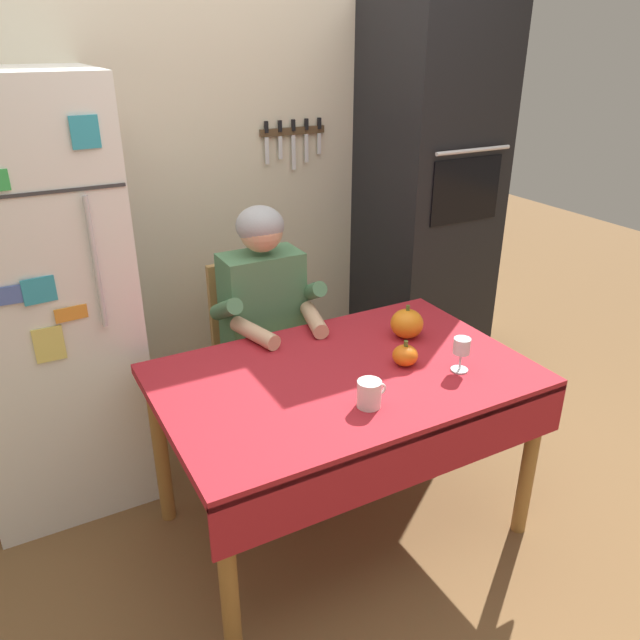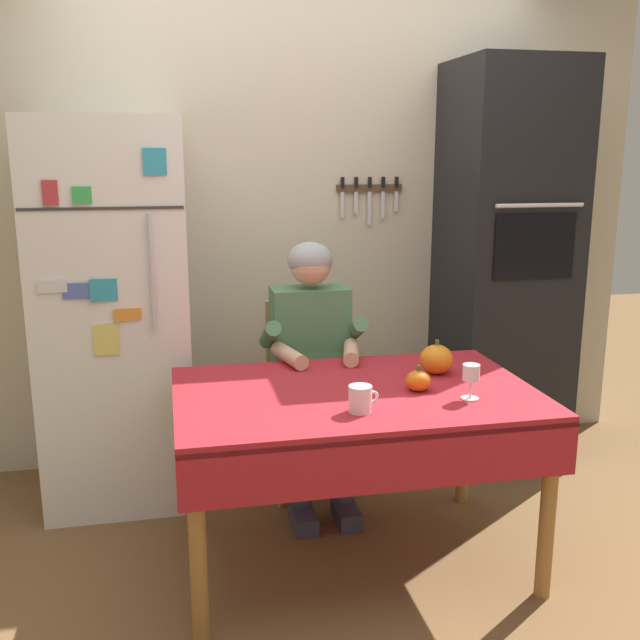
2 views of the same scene
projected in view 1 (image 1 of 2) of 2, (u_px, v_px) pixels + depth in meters
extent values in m
plane|color=brown|center=(353.00, 537.00, 2.59)|extent=(10.00, 10.00, 0.00)
cube|color=beige|center=(229.00, 166.00, 3.15)|extent=(3.70, 0.10, 2.60)
cube|color=#4C3823|center=(293.00, 131.00, 3.18)|extent=(0.36, 0.02, 0.04)
cube|color=silver|center=(267.00, 151.00, 3.14)|extent=(0.02, 0.01, 0.13)
cube|color=black|center=(266.00, 127.00, 3.09)|extent=(0.02, 0.01, 0.06)
cube|color=silver|center=(280.00, 148.00, 3.17)|extent=(0.02, 0.01, 0.11)
cube|color=black|center=(280.00, 126.00, 3.12)|extent=(0.02, 0.01, 0.06)
cube|color=silver|center=(294.00, 153.00, 3.21)|extent=(0.02, 0.01, 0.17)
cube|color=black|center=(293.00, 125.00, 3.16)|extent=(0.02, 0.01, 0.06)
cube|color=silver|center=(306.00, 148.00, 3.24)|extent=(0.02, 0.01, 0.14)
cube|color=black|center=(306.00, 124.00, 3.19)|extent=(0.02, 0.01, 0.06)
cube|color=silver|center=(319.00, 144.00, 3.27)|extent=(0.02, 0.01, 0.11)
cube|color=black|center=(319.00, 123.00, 3.22)|extent=(0.02, 0.01, 0.06)
cube|color=white|center=(41.00, 302.00, 2.57)|extent=(0.68, 0.68, 1.80)
cylinder|color=silver|center=(95.00, 264.00, 2.26)|extent=(0.02, 0.02, 0.50)
cube|color=#333335|center=(25.00, 195.00, 2.08)|extent=(0.67, 0.01, 0.01)
cube|color=teal|center=(39.00, 290.00, 2.21)|extent=(0.11, 0.02, 0.10)
cube|color=#E5D666|center=(49.00, 344.00, 2.30)|extent=(0.11, 0.01, 0.14)
cube|color=#4C66B7|center=(5.00, 296.00, 2.17)|extent=(0.11, 0.01, 0.07)
cube|color=orange|center=(71.00, 314.00, 2.30)|extent=(0.12, 0.02, 0.05)
cube|color=teal|center=(85.00, 132.00, 2.10)|extent=(0.10, 0.02, 0.11)
cube|color=black|center=(426.00, 207.00, 3.41)|extent=(0.60, 0.60, 2.10)
cube|color=black|center=(466.00, 190.00, 3.10)|extent=(0.42, 0.01, 0.32)
cylinder|color=silver|center=(474.00, 150.00, 3.00)|extent=(0.45, 0.02, 0.02)
cylinder|color=#9E6B33|center=(229.00, 584.00, 1.94)|extent=(0.06, 0.06, 0.70)
cylinder|color=#9E6B33|center=(161.00, 450.00, 2.56)|extent=(0.06, 0.06, 0.70)
cylinder|color=#9E6B33|center=(529.00, 462.00, 2.49)|extent=(0.06, 0.06, 0.70)
cylinder|color=#9E6B33|center=(413.00, 376.00, 3.12)|extent=(0.06, 0.06, 0.70)
cube|color=#A81E28|center=(344.00, 377.00, 2.37)|extent=(1.40, 0.90, 0.04)
cube|color=#A81E28|center=(411.00, 462.00, 2.06)|extent=(1.40, 0.01, 0.20)
cube|color=tan|center=(262.00, 368.00, 3.02)|extent=(0.40, 0.40, 0.04)
cube|color=tan|center=(245.00, 307.00, 3.06)|extent=(0.36, 0.04, 0.48)
cylinder|color=tan|center=(245.00, 434.00, 2.91)|extent=(0.04, 0.04, 0.41)
cylinder|color=tan|center=(220.00, 400.00, 3.18)|extent=(0.04, 0.04, 0.41)
cylinder|color=tan|center=(309.00, 415.00, 3.05)|extent=(0.04, 0.04, 0.41)
cylinder|color=tan|center=(280.00, 384.00, 3.32)|extent=(0.04, 0.04, 0.41)
cube|color=#38384C|center=(279.00, 484.00, 2.84)|extent=(0.10, 0.22, 0.08)
cube|color=#38384C|center=(317.00, 471.00, 2.92)|extent=(0.10, 0.22, 0.08)
cylinder|color=#38384C|center=(272.00, 443.00, 2.81)|extent=(0.09, 0.09, 0.38)
cylinder|color=#38384C|center=(311.00, 431.00, 2.89)|extent=(0.09, 0.09, 0.38)
cube|color=#38384C|center=(257.00, 375.00, 2.83)|extent=(0.12, 0.40, 0.11)
cube|color=#38384C|center=(293.00, 366.00, 2.90)|extent=(0.12, 0.40, 0.11)
cube|color=#4C7F56|center=(262.00, 304.00, 2.84)|extent=(0.36, 0.20, 0.48)
cylinder|color=#4C7F56|center=(226.00, 309.00, 2.68)|extent=(0.07, 0.26, 0.18)
cylinder|color=#4C7F56|center=(308.00, 293.00, 2.85)|extent=(0.07, 0.26, 0.18)
cylinder|color=#D8A884|center=(255.00, 333.00, 2.59)|extent=(0.13, 0.27, 0.07)
cylinder|color=#D8A884|center=(314.00, 320.00, 2.71)|extent=(0.13, 0.27, 0.07)
sphere|color=#D8A884|center=(261.00, 231.00, 2.68)|extent=(0.19, 0.19, 0.19)
ellipsoid|color=#99999E|center=(260.00, 225.00, 2.68)|extent=(0.21, 0.21, 0.17)
cylinder|color=white|center=(369.00, 394.00, 2.13)|extent=(0.08, 0.08, 0.10)
torus|color=white|center=(380.00, 389.00, 2.15)|extent=(0.05, 0.01, 0.05)
cylinder|color=white|center=(459.00, 370.00, 2.37)|extent=(0.07, 0.07, 0.01)
cylinder|color=white|center=(460.00, 361.00, 2.36)|extent=(0.01, 0.01, 0.07)
cylinder|color=white|center=(462.00, 346.00, 2.33)|extent=(0.06, 0.06, 0.06)
ellipsoid|color=orange|center=(405.00, 355.00, 2.40)|extent=(0.10, 0.10, 0.08)
cylinder|color=#4C6023|center=(406.00, 343.00, 2.38)|extent=(0.02, 0.02, 0.02)
ellipsoid|color=orange|center=(407.00, 324.00, 2.61)|extent=(0.14, 0.14, 0.12)
cylinder|color=#4C6023|center=(408.00, 308.00, 2.58)|extent=(0.02, 0.02, 0.02)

